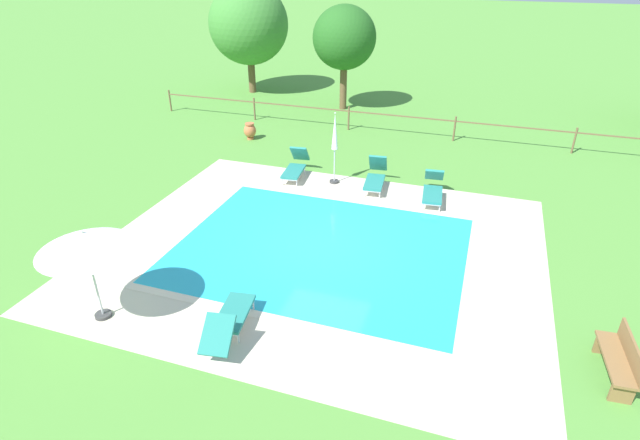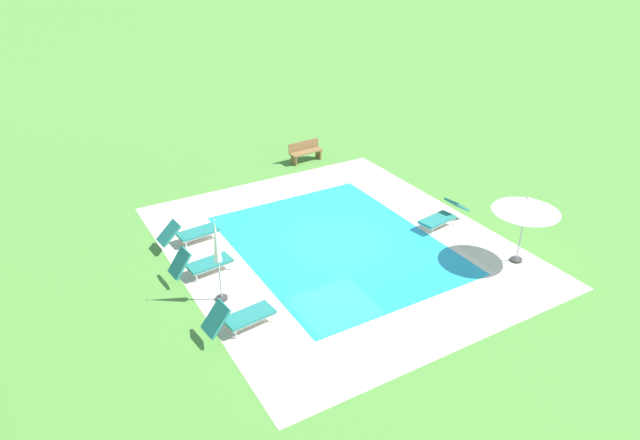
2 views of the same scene
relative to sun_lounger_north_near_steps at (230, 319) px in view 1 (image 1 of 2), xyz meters
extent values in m
plane|color=#518E38|center=(0.70, 3.83, -0.37)|extent=(160.00, 160.00, 0.00)
cube|color=beige|center=(0.70, 3.83, -0.37)|extent=(11.65, 9.99, 0.01)
cube|color=#23A8C1|center=(0.70, 3.83, -0.36)|extent=(7.63, 5.97, 0.01)
cube|color=beige|center=(0.70, 6.93, -0.36)|extent=(8.11, 0.24, 0.01)
cube|color=beige|center=(0.70, 0.72, -0.36)|extent=(8.11, 0.24, 0.01)
cube|color=beige|center=(4.64, 3.83, -0.36)|extent=(0.24, 5.97, 0.01)
cube|color=beige|center=(-3.23, 3.83, -0.36)|extent=(0.24, 5.97, 0.01)
cube|color=#237A70|center=(-0.05, 0.29, -0.05)|extent=(0.80, 1.38, 0.07)
cube|color=#237A70|center=(0.11, -0.69, 0.19)|extent=(0.71, 0.82, 0.54)
cube|color=silver|center=(-0.05, 0.29, -0.11)|extent=(0.77, 1.35, 0.04)
cylinder|color=silver|center=(-0.39, 0.79, -0.23)|extent=(0.04, 0.04, 0.28)
cylinder|color=silver|center=(0.12, 0.87, -0.23)|extent=(0.04, 0.04, 0.28)
cylinder|color=silver|center=(-0.21, -0.30, -0.23)|extent=(0.04, 0.04, 0.28)
cylinder|color=silver|center=(0.29, -0.22, -0.23)|extent=(0.04, 0.04, 0.28)
cube|color=#237A70|center=(3.19, 7.59, -0.05)|extent=(0.72, 1.35, 0.07)
cube|color=#237A70|center=(3.10, 8.55, 0.22)|extent=(0.66, 0.73, 0.60)
cube|color=silver|center=(3.19, 7.59, -0.11)|extent=(0.69, 1.32, 0.04)
cylinder|color=silver|center=(3.50, 7.06, -0.23)|extent=(0.04, 0.04, 0.28)
cylinder|color=silver|center=(2.99, 7.01, -0.23)|extent=(0.04, 0.04, 0.28)
cylinder|color=silver|center=(3.39, 8.16, -0.23)|extent=(0.04, 0.04, 0.28)
cylinder|color=silver|center=(2.88, 8.11, -0.23)|extent=(0.04, 0.04, 0.28)
cube|color=#237A70|center=(-1.68, 7.94, -0.05)|extent=(0.74, 1.36, 0.07)
cube|color=#237A70|center=(-1.78, 8.86, 0.26)|extent=(0.67, 0.67, 0.68)
cube|color=silver|center=(-1.68, 7.94, -0.11)|extent=(0.71, 1.33, 0.04)
cylinder|color=silver|center=(-1.36, 7.42, -0.23)|extent=(0.04, 0.04, 0.28)
cylinder|color=silver|center=(-1.87, 7.36, -0.23)|extent=(0.04, 0.04, 0.28)
cylinder|color=silver|center=(-1.49, 8.51, -0.23)|extent=(0.04, 0.04, 0.28)
cylinder|color=silver|center=(-1.99, 8.46, -0.23)|extent=(0.04, 0.04, 0.28)
cube|color=#237A70|center=(1.22, 7.93, -0.05)|extent=(0.74, 1.36, 0.07)
cube|color=#237A70|center=(1.12, 8.83, 0.28)|extent=(0.66, 0.62, 0.71)
cube|color=silver|center=(1.22, 7.93, -0.11)|extent=(0.70, 1.33, 0.04)
cylinder|color=silver|center=(1.53, 7.41, -0.23)|extent=(0.04, 0.04, 0.28)
cylinder|color=silver|center=(1.03, 7.35, -0.23)|extent=(0.04, 0.04, 0.28)
cylinder|color=silver|center=(1.41, 8.51, -0.23)|extent=(0.04, 0.04, 0.28)
cylinder|color=silver|center=(0.91, 8.45, -0.23)|extent=(0.04, 0.04, 0.28)
cylinder|color=#383838|center=(-2.93, -0.42, -0.33)|extent=(0.36, 0.36, 0.08)
cylinder|color=#B2B5B7|center=(-2.93, -0.42, 0.69)|extent=(0.04, 0.04, 2.13)
cone|color=white|center=(-2.93, -0.42, 1.56)|extent=(1.97, 1.97, 0.43)
sphere|color=white|center=(-2.93, -0.42, 1.79)|extent=(0.06, 0.06, 0.06)
cylinder|color=#383838|center=(-0.25, 8.14, -0.33)|extent=(0.32, 0.32, 0.08)
cylinder|color=#B2B5B7|center=(-0.25, 8.14, 0.25)|extent=(0.04, 0.04, 1.24)
cone|color=white|center=(-0.25, 8.14, 1.48)|extent=(0.21, 0.21, 1.21)
sphere|color=white|center=(-0.25, 8.14, 2.11)|extent=(0.05, 0.05, 0.05)
cube|color=olive|center=(7.43, 1.22, 0.07)|extent=(0.55, 1.53, 0.06)
cube|color=olive|center=(7.63, 1.23, 0.30)|extent=(0.16, 1.50, 0.40)
cube|color=olive|center=(7.47, 0.58, -0.16)|extent=(0.40, 0.09, 0.41)
cube|color=olive|center=(7.38, 1.85, -0.16)|extent=(0.40, 0.09, 0.41)
cylinder|color=#B7663D|center=(-4.99, 11.33, -0.33)|extent=(0.28, 0.28, 0.08)
ellipsoid|color=#B7663D|center=(-4.99, 11.33, 0.01)|extent=(0.52, 0.52, 0.60)
cylinder|color=#B7663D|center=(-4.99, 11.33, 0.31)|extent=(0.39, 0.39, 0.06)
cylinder|color=brown|center=(-10.62, 13.92, 0.16)|extent=(0.08, 0.08, 1.05)
cylinder|color=brown|center=(-6.00, 13.92, 0.16)|extent=(0.08, 0.08, 1.05)
cylinder|color=brown|center=(-1.38, 13.92, 0.16)|extent=(0.08, 0.08, 1.05)
cylinder|color=brown|center=(3.24, 13.92, 0.16)|extent=(0.08, 0.08, 1.05)
cylinder|color=brown|center=(7.86, 13.92, 0.16)|extent=(0.08, 0.08, 1.05)
cube|color=brown|center=(0.93, 13.92, 0.48)|extent=(23.11, 0.05, 0.05)
cylinder|color=brown|center=(-8.38, 18.69, 0.66)|extent=(0.39, 0.39, 2.06)
ellipsoid|color=#3D7F33|center=(-8.38, 18.69, 3.26)|extent=(4.24, 4.24, 4.20)
cylinder|color=brown|center=(-2.58, 17.10, 0.79)|extent=(0.35, 0.35, 2.33)
ellipsoid|color=#235B1E|center=(-2.58, 17.10, 3.08)|extent=(3.05, 3.05, 3.00)
camera|label=1|loc=(4.44, -7.20, 6.81)|focal=28.24mm
camera|label=2|loc=(-12.61, 12.21, 8.88)|focal=31.67mm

